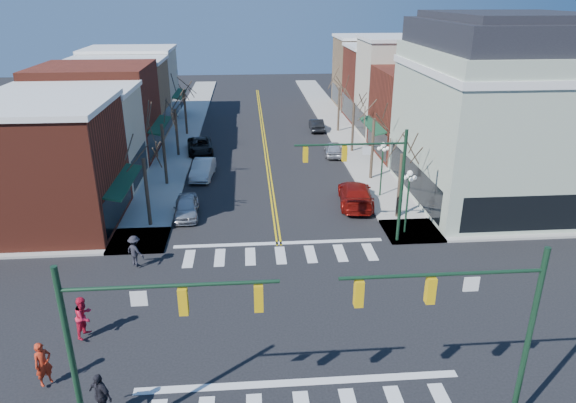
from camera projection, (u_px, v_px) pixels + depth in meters
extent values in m
plane|color=black|center=(289.00, 316.00, 24.79)|extent=(160.00, 160.00, 0.00)
cube|color=#9E9B93|center=(165.00, 180.00, 42.58)|extent=(3.50, 70.00, 0.15)
cube|color=#9E9B93|center=(372.00, 175.00, 43.88)|extent=(3.50, 70.00, 0.15)
cube|color=maroon|center=(34.00, 169.00, 32.98)|extent=(10.00, 8.50, 8.00)
cube|color=#BCB49B|center=(72.00, 141.00, 40.23)|extent=(10.00, 7.00, 7.50)
cube|color=maroon|center=(98.00, 112.00, 47.43)|extent=(10.00, 9.00, 8.50)
cube|color=#947551|center=(119.00, 99.00, 55.18)|extent=(10.00, 7.50, 7.80)
cube|color=#BCB49B|center=(133.00, 85.00, 62.26)|extent=(10.00, 8.00, 8.20)
cube|color=maroon|center=(431.00, 113.00, 48.21)|extent=(10.00, 8.50, 8.00)
cube|color=#BCB49B|center=(407.00, 88.00, 54.99)|extent=(10.00, 7.00, 10.00)
cube|color=maroon|center=(389.00, 84.00, 62.20)|extent=(10.00, 8.00, 8.50)
cube|color=#947551|center=(373.00, 73.00, 69.49)|extent=(10.00, 8.00, 9.00)
cube|color=#A8B79F|center=(498.00, 126.00, 37.33)|extent=(12.00, 14.00, 11.00)
cube|color=white|center=(507.00, 68.00, 35.79)|extent=(12.25, 14.25, 0.50)
cube|color=black|center=(513.00, 34.00, 34.92)|extent=(11.40, 13.40, 1.80)
cube|color=black|center=(516.00, 17.00, 34.51)|extent=(9.80, 11.80, 0.60)
cylinder|color=#14331E|center=(73.00, 367.00, 16.05)|extent=(0.20, 0.20, 7.20)
cylinder|color=#14331E|center=(171.00, 286.00, 15.24)|extent=(6.50, 0.12, 0.12)
cube|color=gold|center=(183.00, 301.00, 15.47)|extent=(0.28, 0.28, 0.90)
cube|color=gold|center=(259.00, 298.00, 15.64)|extent=(0.28, 0.28, 0.90)
cylinder|color=#14331E|center=(528.00, 343.00, 17.15)|extent=(0.20, 0.20, 7.20)
cylinder|color=#14331E|center=(443.00, 274.00, 15.85)|extent=(6.50, 0.12, 0.12)
cube|color=gold|center=(430.00, 290.00, 16.04)|extent=(0.28, 0.28, 0.90)
cube|color=gold|center=(359.00, 293.00, 15.87)|extent=(0.28, 0.28, 0.90)
cylinder|color=#14331E|center=(402.00, 188.00, 30.82)|extent=(0.20, 0.20, 7.20)
cylinder|color=#14331E|center=(350.00, 144.00, 29.52)|extent=(6.50, 0.12, 0.12)
cube|color=gold|center=(344.00, 154.00, 29.70)|extent=(0.28, 0.28, 0.90)
cube|color=gold|center=(305.00, 155.00, 29.53)|extent=(0.28, 0.28, 0.90)
cylinder|color=#14331E|center=(407.00, 205.00, 32.49)|extent=(0.12, 0.12, 4.00)
sphere|color=white|center=(410.00, 173.00, 31.68)|extent=(0.36, 0.36, 0.36)
cylinder|color=#14331E|center=(381.00, 172.00, 38.50)|extent=(0.12, 0.12, 4.00)
sphere|color=white|center=(383.00, 145.00, 37.69)|extent=(0.36, 0.36, 0.36)
cylinder|color=#382B21|center=(147.00, 193.00, 33.43)|extent=(0.24, 0.24, 4.76)
cylinder|color=#382B21|center=(164.00, 155.00, 40.76)|extent=(0.24, 0.24, 5.04)
cylinder|color=#382B21|center=(177.00, 133.00, 48.24)|extent=(0.24, 0.24, 4.55)
cylinder|color=#382B21|center=(185.00, 113.00, 55.56)|extent=(0.24, 0.24, 4.90)
cylinder|color=#382B21|center=(399.00, 187.00, 34.70)|extent=(0.24, 0.24, 4.62)
cylinder|color=#382B21|center=(372.00, 150.00, 41.98)|extent=(0.24, 0.24, 5.18)
cylinder|color=#382B21|center=(353.00, 128.00, 49.43)|extent=(0.24, 0.24, 4.83)
cylinder|color=#382B21|center=(339.00, 110.00, 56.80)|extent=(0.24, 0.24, 4.97)
imported|color=#B7B7BC|center=(186.00, 207.00, 35.61)|extent=(1.88, 4.20, 1.40)
imported|color=silver|center=(203.00, 169.00, 43.13)|extent=(2.00, 4.71, 1.51)
imported|color=black|center=(200.00, 146.00, 49.81)|extent=(2.94, 5.32, 1.41)
imported|color=maroon|center=(356.00, 194.00, 37.51)|extent=(2.99, 5.98, 1.67)
imported|color=silver|center=(333.00, 149.00, 49.05)|extent=(2.01, 4.17, 1.37)
imported|color=black|center=(316.00, 125.00, 57.97)|extent=(1.49, 4.09, 1.34)
imported|color=#AB2712|center=(43.00, 364.00, 19.95)|extent=(0.80, 0.81, 1.88)
imported|color=red|center=(84.00, 317.00, 22.78)|extent=(1.01, 1.14, 1.97)
imported|color=black|center=(100.00, 395.00, 18.40)|extent=(1.15, 0.98, 1.85)
imported|color=black|center=(135.00, 251.00, 28.77)|extent=(1.35, 1.23, 1.82)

